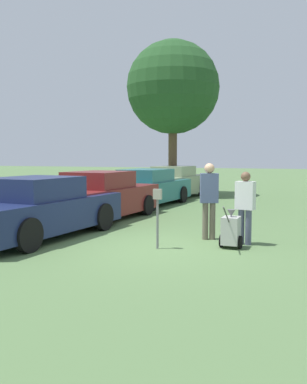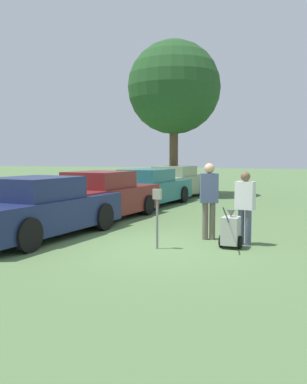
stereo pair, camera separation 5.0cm
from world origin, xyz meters
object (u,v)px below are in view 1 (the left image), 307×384
(parking_meter, at_px, (158,207))
(person_worker, at_px, (209,196))
(parked_car_teal, at_px, (148,188))
(parked_car_navy, at_px, (40,209))
(person_supervisor, at_px, (245,204))
(parked_car_sage, at_px, (175,183))
(equipment_cart, at_px, (231,230))
(parked_car_maroon, at_px, (102,197))

(parking_meter, distance_m, person_worker, 1.62)
(parking_meter, bearing_deg, parked_car_teal, 113.04)
(parked_car_navy, xyz_separation_m, parking_meter, (3.16, -0.19, 0.21))
(parking_meter, bearing_deg, person_supervisor, 33.22)
(parked_car_teal, height_order, person_worker, person_worker)
(parked_car_sage, bearing_deg, equipment_cart, -61.46)
(parked_car_navy, relative_size, equipment_cart, 4.88)
(parked_car_sage, xyz_separation_m, equipment_cart, (4.62, -10.30, -0.33))
(parked_car_navy, xyz_separation_m, parked_car_maroon, (0.00, 3.25, 0.01))
(parked_car_maroon, relative_size, parking_meter, 3.67)
(parked_car_maroon, relative_size, equipment_cart, 4.78)
(parked_car_teal, relative_size, parked_car_sage, 1.11)
(parked_car_navy, height_order, parked_car_sage, parked_car_sage)
(parked_car_navy, bearing_deg, parked_car_teal, 94.37)
(parked_car_teal, distance_m, person_supervisor, 7.96)
(person_supervisor, bearing_deg, equipment_cart, 76.32)
(parked_car_maroon, bearing_deg, person_supervisor, -21.31)
(parked_car_maroon, relative_size, person_supervisor, 2.88)
(parked_car_sage, distance_m, parking_meter, 11.39)
(parked_car_navy, height_order, parked_car_teal, parked_car_navy)
(parked_car_maroon, height_order, parked_car_sage, parked_car_maroon)
(parked_car_teal, xyz_separation_m, equipment_cart, (4.62, -6.78, -0.30))
(person_supervisor, xyz_separation_m, equipment_cart, (-0.23, -0.47, -0.55))
(person_worker, bearing_deg, parked_car_navy, -3.22)
(parked_car_navy, relative_size, person_supervisor, 2.94)
(parked_car_sage, height_order, person_supervisor, person_supervisor)
(parked_car_sage, bearing_deg, parking_meter, -69.55)
(parked_car_teal, xyz_separation_m, parking_meter, (3.16, -7.42, 0.22))
(parked_car_sage, relative_size, person_worker, 2.58)
(parked_car_teal, height_order, parking_meter, parked_car_teal)
(person_worker, distance_m, equipment_cart, 1.22)
(parked_car_navy, xyz_separation_m, person_worker, (3.95, 1.22, 0.35))
(parked_car_maroon, relative_size, parked_car_sage, 1.01)
(parked_car_teal, bearing_deg, equipment_cart, -51.32)
(equipment_cart, bearing_deg, person_worker, 132.91)
(parked_car_maroon, xyz_separation_m, equipment_cart, (4.62, -2.80, -0.32))
(parked_car_navy, xyz_separation_m, equipment_cart, (4.62, 0.45, -0.31))
(parked_car_maroon, xyz_separation_m, parked_car_sage, (0.00, 7.50, 0.01))
(parked_car_maroon, distance_m, person_worker, 4.45)
(parked_car_maroon, xyz_separation_m, person_worker, (3.95, -2.03, 0.35))
(parked_car_sage, bearing_deg, parked_car_navy, -85.63)
(person_worker, bearing_deg, parked_car_maroon, -47.62)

